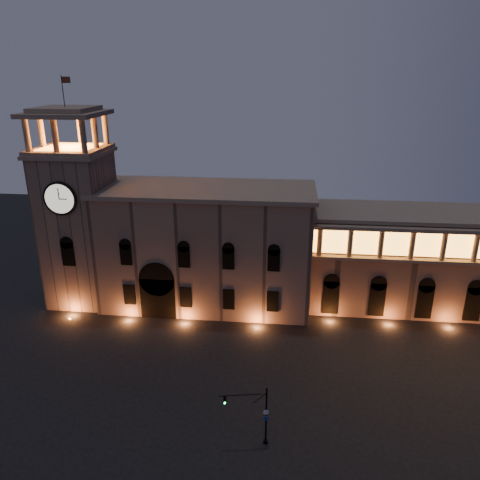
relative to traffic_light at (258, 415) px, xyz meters
The scene contains 5 objects.
ground 10.22m from the traffic_light, 140.94° to the left, with size 160.00×160.00×0.00m, color black.
government_building 30.14m from the traffic_light, 108.90° to the left, with size 30.80×12.80×17.60m.
clock_tower 40.05m from the traffic_light, 135.98° to the left, with size 9.80×9.80×32.40m.
colonnade_wing 38.95m from the traffic_light, 50.81° to the left, with size 40.60×11.50×14.50m.
traffic_light is the anchor object (origin of this frame).
Camera 1 is at (9.52, -40.82, 33.14)m, focal length 35.00 mm.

